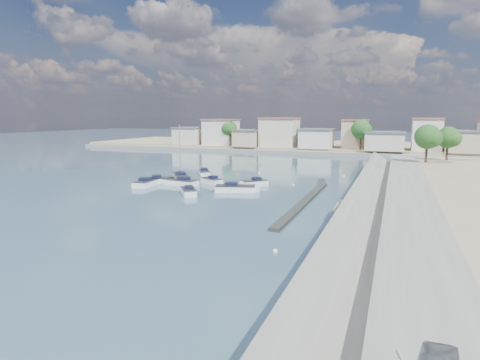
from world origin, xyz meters
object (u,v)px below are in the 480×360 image
Objects in this scene: motorboat_b at (161,181)px; motorboat_g at (205,174)px; sailboat at (180,176)px; motorboat_f at (211,181)px; motorboat_d at (253,183)px; motorboat_e at (148,183)px; motorboat_a at (188,192)px; motorboat_c at (179,182)px; motorboat_h at (237,189)px.

motorboat_g is (2.86, 9.27, 0.00)m from motorboat_b.
motorboat_f is at bearing -19.45° from sailboat.
motorboat_d is at bearing -30.60° from motorboat_g.
motorboat_e is 12.20m from motorboat_g.
motorboat_b and motorboat_d have the same top height.
motorboat_b is at bearing -107.15° from motorboat_g.
motorboat_a is 8.92m from motorboat_f.
sailboat is (-2.24, -4.50, 0.03)m from motorboat_g.
motorboat_a and motorboat_g have the same top height.
motorboat_g is at bearing 93.05° from motorboat_c.
sailboat is (-13.40, 2.09, 0.03)m from motorboat_d.
motorboat_d is 0.44× the size of sailboat.
motorboat_e is (-0.80, -2.36, 0.00)m from motorboat_b.
motorboat_h is at bearing -36.80° from motorboat_f.
motorboat_f and motorboat_h have the same top height.
motorboat_b is at bearing -161.54° from motorboat_f.
motorboat_e is 0.98× the size of motorboat_h.
motorboat_c is (3.38, -0.37, 0.00)m from motorboat_b.
motorboat_c is at bearing 128.48° from motorboat_a.
motorboat_g is 0.74× the size of motorboat_h.
motorboat_a is 16.61m from motorboat_g.
motorboat_g is 0.50× the size of sailboat.
sailboat reaches higher than motorboat_d.
motorboat_a is 13.55m from sailboat.
motorboat_a is 1.09× the size of motorboat_d.
sailboat is (1.42, 7.13, 0.03)m from motorboat_e.
sailboat reaches higher than motorboat_c.
motorboat_g is (-5.35, 15.72, 0.00)m from motorboat_a.
motorboat_d is at bearing 18.79° from motorboat_e.
motorboat_d is (5.81, 9.13, -0.00)m from motorboat_a.
motorboat_b is at bearing 170.61° from motorboat_h.
motorboat_b and motorboat_c have the same top height.
motorboat_a is at bearing -71.22° from motorboat_g.
motorboat_f is at bearing 18.46° from motorboat_b.
motorboat_e is 1.33× the size of motorboat_g.
sailboat is at bearing 118.21° from motorboat_c.
motorboat_c and motorboat_f have the same top height.
motorboat_a is at bearing -38.16° from motorboat_b.
motorboat_b is at bearing -169.18° from motorboat_d.
motorboat_d is at bearing -8.88° from sailboat.
motorboat_c is at bearing -61.79° from sailboat.
motorboat_h is (14.28, 0.13, 0.00)m from motorboat_e.
motorboat_g is at bearing 63.52° from sailboat.
motorboat_a and motorboat_c have the same top height.
sailboat is (-7.59, 11.22, 0.03)m from motorboat_a.
motorboat_f is at bearing 35.71° from motorboat_c.
motorboat_a is 1.04× the size of motorboat_f.
motorboat_b and motorboat_h have the same top height.
motorboat_d is 15.65m from motorboat_e.
motorboat_d is 0.65× the size of motorboat_h.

